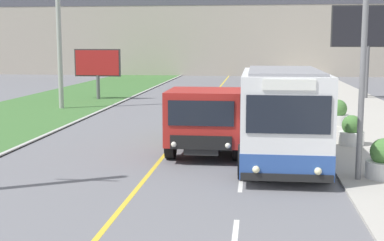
# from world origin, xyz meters

# --- Properties ---
(city_bus) EXTENTS (2.62, 5.56, 3.07)m
(city_bus) POSITION_xyz_m (3.96, 14.16, 1.55)
(city_bus) COLOR white
(city_bus) RESTS_ON ground_plane
(dump_truck) EXTENTS (2.54, 6.67, 2.31)m
(dump_truck) POSITION_xyz_m (1.43, 16.15, 1.19)
(dump_truck) COLOR black
(dump_truck) RESTS_ON ground_plane
(utility_pole_far) EXTENTS (1.80, 0.28, 12.00)m
(utility_pole_far) POSITION_xyz_m (-8.27, 27.83, 6.06)
(utility_pole_far) COLOR #9E9E99
(utility_pole_far) RESTS_ON ground_plane
(traffic_light_mast) EXTENTS (2.28, 0.32, 6.32)m
(traffic_light_mast) POSITION_xyz_m (5.39, 12.67, 4.00)
(traffic_light_mast) COLOR slate
(traffic_light_mast) RESTS_ON ground_plane
(billboard_large) EXTENTS (5.03, 0.24, 6.38)m
(billboard_large) POSITION_xyz_m (10.68, 35.48, 4.77)
(billboard_large) COLOR #59595B
(billboard_large) RESTS_ON ground_plane
(billboard_small) EXTENTS (3.17, 0.24, 3.44)m
(billboard_small) POSITION_xyz_m (-7.61, 33.13, 2.39)
(billboard_small) COLOR #59595B
(billboard_small) RESTS_ON ground_plane
(planter_round_near) EXTENTS (0.98, 0.98, 1.14)m
(planter_round_near) POSITION_xyz_m (6.74, 12.89, 0.58)
(planter_round_near) COLOR silver
(planter_round_near) RESTS_ON sidewalk_right
(planter_round_second) EXTENTS (0.93, 0.93, 1.12)m
(planter_round_second) POSITION_xyz_m (6.71, 17.89, 0.57)
(planter_round_second) COLOR silver
(planter_round_second) RESTS_ON sidewalk_right
(planter_round_third) EXTENTS (1.07, 1.07, 1.18)m
(planter_round_third) POSITION_xyz_m (6.93, 22.90, 0.59)
(planter_round_third) COLOR silver
(planter_round_third) RESTS_ON sidewalk_right
(planter_round_far) EXTENTS (1.06, 1.06, 1.16)m
(planter_round_far) POSITION_xyz_m (6.80, 27.90, 0.58)
(planter_round_far) COLOR silver
(planter_round_far) RESTS_ON sidewalk_right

